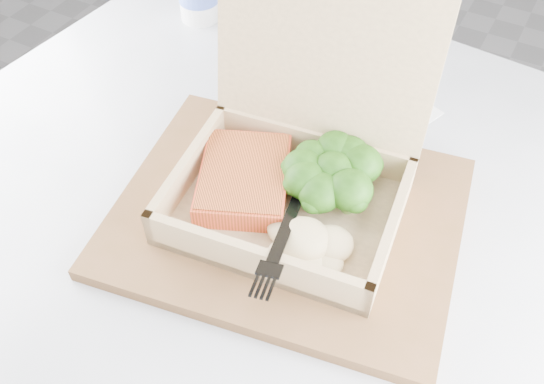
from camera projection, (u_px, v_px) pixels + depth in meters
The scene contains 9 objects.
floor at pixel (160, 221), 1.67m from camera, with size 4.00×4.00×0.00m, color #98979D.
cafe_table at pixel (251, 295), 0.86m from camera, with size 0.98×0.98×0.76m.
serving_tray at pixel (287, 216), 0.69m from camera, with size 0.38×0.31×0.02m, color brown.
takeout_container at pixel (299, 156), 0.66m from camera, with size 0.27×0.25×0.23m.
salmon_fillet at pixel (244, 179), 0.68m from camera, with size 0.10×0.13×0.03m, color #E44A2C.
broccoli_pile at pixel (332, 177), 0.68m from camera, with size 0.12×0.12×0.04m, color #2D6F18, non-canonical shape.
mashed_potatoes at pixel (303, 240), 0.62m from camera, with size 0.09×0.08×0.03m, color #CFB786.
plastic_fork at pixel (292, 211), 0.63m from camera, with size 0.06×0.17×0.03m.
receipt at pixel (384, 122), 0.81m from camera, with size 0.08×0.15×0.00m, color white.
Camera 1 is at (0.77, -0.78, 1.31)m, focal length 40.00 mm.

